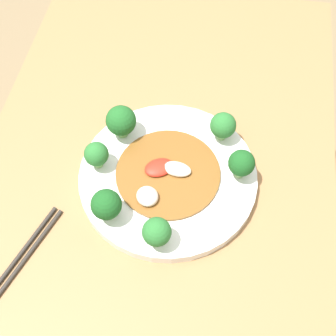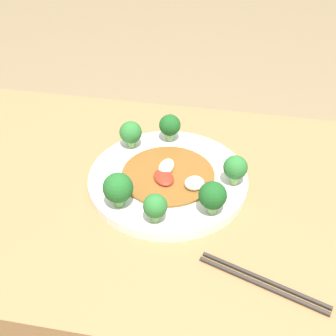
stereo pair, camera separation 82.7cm
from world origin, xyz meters
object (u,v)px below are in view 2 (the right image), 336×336
at_px(plate, 168,180).
at_px(chopsticks, 263,282).
at_px(broccoli_northwest, 131,133).
at_px(broccoli_north, 170,126).
at_px(broccoli_south, 155,206).
at_px(stirfry_center, 170,175).
at_px(broccoli_east, 235,168).
at_px(broccoli_southwest, 118,188).
at_px(broccoli_southeast, 213,196).

relative_size(plate, chopsticks, 1.49).
height_order(broccoli_northwest, broccoli_north, broccoli_north).
xyz_separation_m(broccoli_south, chopsticks, (0.19, -0.09, -0.05)).
bearing_deg(stirfry_center, broccoli_east, 3.26).
distance_m(broccoli_north, stirfry_center, 0.13).
relative_size(plate, stirfry_center, 1.71).
bearing_deg(stirfry_center, broccoli_south, -92.15).
xyz_separation_m(plate, broccoli_south, (0.00, -0.12, 0.04)).
bearing_deg(broccoli_east, broccoli_southwest, -153.46).
height_order(plate, broccoli_north, broccoli_north).
bearing_deg(broccoli_southeast, stirfry_center, 138.13).
distance_m(plate, broccoli_south, 0.13).
distance_m(broccoli_southwest, broccoli_east, 0.22).
height_order(broccoli_southeast, broccoli_south, broccoli_southeast).
bearing_deg(broccoli_northwest, broccoli_east, -19.78).
bearing_deg(broccoli_southwest, plate, 53.26).
bearing_deg(broccoli_north, chopsticks, -57.62).
xyz_separation_m(plate, broccoli_north, (-0.02, 0.12, 0.05)).
height_order(broccoli_northwest, stirfry_center, broccoli_northwest).
xyz_separation_m(broccoli_northwest, broccoli_north, (0.08, 0.04, 0.00)).
bearing_deg(broccoli_east, chopsticks, -73.32).
xyz_separation_m(broccoli_east, chopsticks, (0.06, -0.22, -0.05)).
xyz_separation_m(broccoli_northwest, chopsticks, (0.29, -0.30, -0.05)).
relative_size(broccoli_north, stirfry_center, 0.33).
bearing_deg(broccoli_north, broccoli_east, -38.92).
bearing_deg(plate, broccoli_northwest, 138.60).
distance_m(broccoli_southwest, broccoli_northwest, 0.18).
bearing_deg(broccoli_northwest, broccoli_south, -65.22).
relative_size(broccoli_southeast, chopsticks, 0.30).
height_order(broccoli_north, broccoli_east, same).
height_order(plate, broccoli_northwest, broccoli_northwest).
height_order(broccoli_southwest, broccoli_northwest, broccoli_southwest).
bearing_deg(broccoli_east, plate, -178.44).
height_order(broccoli_north, stirfry_center, broccoli_north).
bearing_deg(chopsticks, broccoli_north, 122.38).
height_order(broccoli_southeast, stirfry_center, broccoli_southeast).
bearing_deg(broccoli_southeast, broccoli_north, 118.98).
height_order(plate, broccoli_southeast, broccoli_southeast).
bearing_deg(broccoli_south, stirfry_center, 87.85).
height_order(plate, stirfry_center, stirfry_center).
distance_m(stirfry_center, chopsticks, 0.28).
bearing_deg(broccoli_south, broccoli_north, 94.65).
bearing_deg(broccoli_east, broccoli_southeast, -110.72).
relative_size(plate, broccoli_northwest, 5.32).
bearing_deg(broccoli_east, stirfry_center, -176.74).
xyz_separation_m(plate, chopsticks, (0.19, -0.21, -0.01)).
bearing_deg(broccoli_north, broccoli_south, -85.35).
relative_size(plate, broccoli_east, 5.15).
bearing_deg(broccoli_southwest, stirfry_center, 50.17).
bearing_deg(stirfry_center, broccoli_southwest, -129.83).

